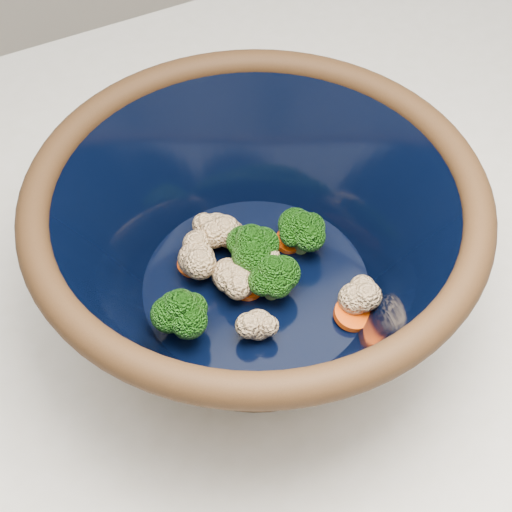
# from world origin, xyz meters

# --- Properties ---
(counter) EXTENTS (1.20, 1.20, 0.90)m
(counter) POSITION_xyz_m (0.00, 0.00, 0.45)
(counter) COLOR silver
(counter) RESTS_ON ground
(mixing_bowl) EXTENTS (0.39, 0.39, 0.16)m
(mixing_bowl) POSITION_xyz_m (-0.11, 0.09, 0.99)
(mixing_bowl) COLOR black
(mixing_bowl) RESTS_ON counter
(vegetable_pile) EXTENTS (0.18, 0.17, 0.06)m
(vegetable_pile) POSITION_xyz_m (-0.11, 0.10, 0.96)
(vegetable_pile) COLOR #608442
(vegetable_pile) RESTS_ON mixing_bowl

